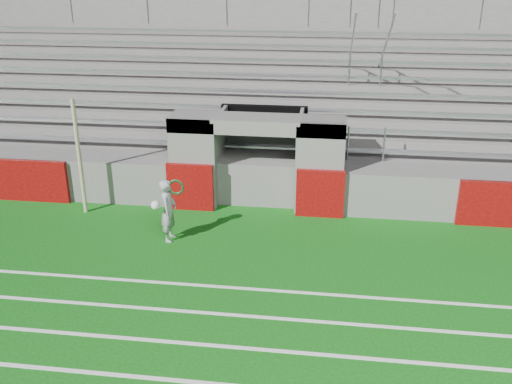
# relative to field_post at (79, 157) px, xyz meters

# --- Properties ---
(ground) EXTENTS (90.00, 90.00, 0.00)m
(ground) POSITION_rel_field_post_xyz_m (4.68, -2.39, -1.61)
(ground) COLOR #0D530F
(ground) RESTS_ON ground
(field_post) EXTENTS (0.11, 0.11, 3.22)m
(field_post) POSITION_rel_field_post_xyz_m (0.00, 0.00, 0.00)
(field_post) COLOR tan
(field_post) RESTS_ON ground
(stadium_structure) EXTENTS (26.00, 8.48, 5.42)m
(stadium_structure) POSITION_rel_field_post_xyz_m (4.68, 5.58, -0.12)
(stadium_structure) COLOR slate
(stadium_structure) RESTS_ON ground
(goalkeeper_with_ball) EXTENTS (0.54, 0.68, 1.60)m
(goalkeeper_with_ball) POSITION_rel_field_post_xyz_m (2.79, -1.35, -0.80)
(goalkeeper_with_ball) COLOR #9EA2A7
(goalkeeper_with_ball) RESTS_ON ground
(hose_coil) EXTENTS (0.49, 0.14, 0.49)m
(hose_coil) POSITION_rel_field_post_xyz_m (2.49, 0.53, -0.93)
(hose_coil) COLOR #0D4419
(hose_coil) RESTS_ON ground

